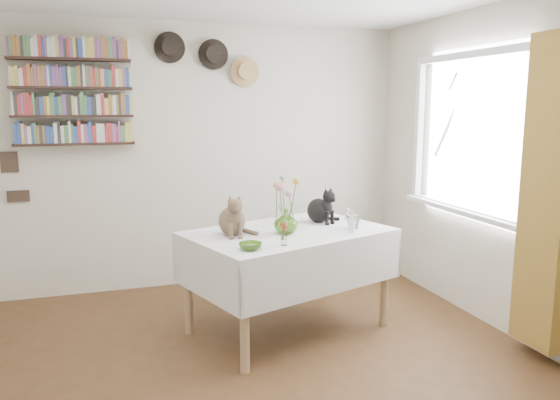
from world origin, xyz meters
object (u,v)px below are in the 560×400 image
object	(u,v)px
black_cat	(319,204)
dining_table	(288,255)
bookshelf_unit	(72,92)
flower_vase	(286,221)
tabby_cat	(232,214)

from	to	relation	value
black_cat	dining_table	bearing A→B (deg)	-173.22
dining_table	bookshelf_unit	bearing A→B (deg)	140.11
black_cat	bookshelf_unit	distance (m)	2.33
flower_vase	bookshelf_unit	distance (m)	2.23
flower_vase	dining_table	bearing A→B (deg)	59.44
tabby_cat	bookshelf_unit	size ratio (longest dim) A/B	0.32
tabby_cat	black_cat	distance (m)	0.80
dining_table	flower_vase	world-z (taller)	flower_vase
dining_table	flower_vase	size ratio (longest dim) A/B	9.25
black_cat	flower_vase	bearing A→B (deg)	-168.25
tabby_cat	flower_vase	world-z (taller)	tabby_cat
dining_table	bookshelf_unit	size ratio (longest dim) A/B	1.70
bookshelf_unit	flower_vase	bearing A→B (deg)	-42.56
black_cat	bookshelf_unit	size ratio (longest dim) A/B	0.30
tabby_cat	black_cat	size ratio (longest dim) A/B	1.06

